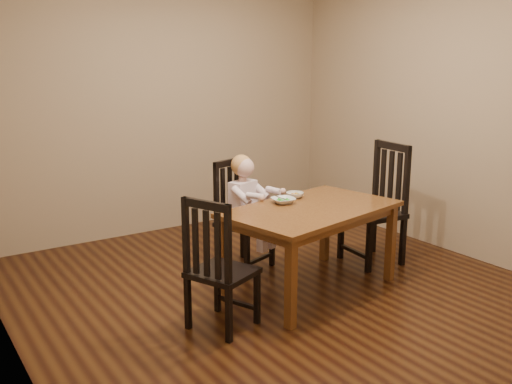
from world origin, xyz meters
TOP-DOWN VIEW (x-y plane):
  - room at (0.00, 0.00)m, footprint 4.01×4.01m
  - dining_table at (0.24, -0.21)m, footprint 1.53×1.10m
  - chair_child at (0.05, 0.56)m, footprint 0.53×0.51m
  - chair_left at (-0.74, -0.41)m, footprint 0.52×0.53m
  - chair_right at (1.17, -0.03)m, footprint 0.50×0.52m
  - toddler at (0.06, 0.51)m, footprint 0.44×0.49m
  - bowl_peas at (0.12, 0.01)m, footprint 0.21×0.21m
  - bowl_veg at (0.31, 0.10)m, footprint 0.17×0.17m
  - fork at (0.08, -0.02)m, footprint 0.09×0.11m

SIDE VIEW (x-z plane):
  - chair_left at x=-0.74m, z-range -0.02..0.94m
  - chair_child at x=0.05m, z-range -0.02..0.96m
  - chair_right at x=1.17m, z-range -0.02..1.08m
  - toddler at x=0.06m, z-range 0.33..0.89m
  - dining_table at x=0.24m, z-range 0.27..0.97m
  - bowl_peas at x=0.12m, z-range 0.70..0.74m
  - bowl_veg at x=0.31m, z-range 0.70..0.75m
  - fork at x=0.08m, z-range 0.72..0.77m
  - room at x=0.00m, z-range 0.00..2.71m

